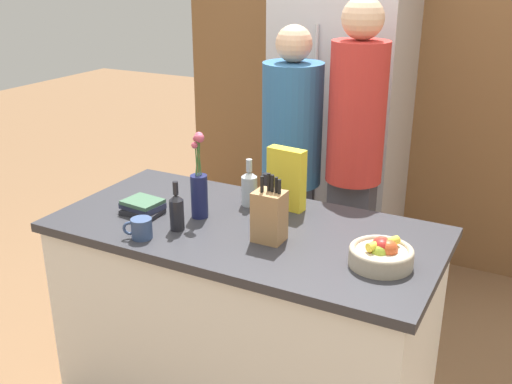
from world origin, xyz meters
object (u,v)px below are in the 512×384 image
refrigerator (341,123)px  coffee_mug (141,228)px  bottle_vinegar (266,202)px  person_at_sink (291,159)px  flower_vase (199,188)px  bottle_wine (177,211)px  cereal_box (286,179)px  knife_block (269,215)px  book_stack (143,207)px  bottle_oil (249,187)px  fruit_bowl (381,253)px  person_in_blue (355,150)px

refrigerator → coffee_mug: refrigerator is taller
refrigerator → coffee_mug: (-0.19, -1.82, -0.05)m
bottle_vinegar → person_at_sink: 0.74m
refrigerator → flower_vase: 1.52m
flower_vase → person_at_sink: person_at_sink is taller
bottle_vinegar → bottle_wine: 0.39m
cereal_box → coffee_mug: bearing=-124.5°
bottle_wine → person_at_sink: size_ratio=0.13×
cereal_box → bottle_vinegar: (-0.02, -0.17, -0.06)m
knife_block → flower_vase: bearing=169.1°
knife_block → refrigerator: bearing=100.0°
book_stack → bottle_oil: bearing=39.7°
knife_block → person_at_sink: size_ratio=0.17×
fruit_bowl → flower_vase: (-0.85, 0.07, 0.09)m
coffee_mug → bottle_oil: bottle_oil is taller
cereal_box → book_stack: cereal_box is taller
refrigerator → bottle_vinegar: size_ratio=8.97×
flower_vase → bottle_wine: flower_vase is taller
fruit_bowl → person_at_sink: person_at_sink is taller
cereal_box → person_at_sink: 0.60m
cereal_box → coffee_mug: size_ratio=2.53×
fruit_bowl → bottle_wine: size_ratio=1.11×
coffee_mug → book_stack: 0.26m
bottle_vinegar → flower_vase: bearing=-160.6°
bottle_oil → person_at_sink: 0.59m
bottle_vinegar → coffee_mug: bearing=-133.2°
cereal_box → refrigerator: bearing=98.9°
book_stack → person_in_blue: size_ratio=0.11×
fruit_bowl → knife_block: bearing=-179.5°
refrigerator → bottle_wine: 1.68m
coffee_mug → bottle_wine: bearing=59.0°
fruit_bowl → book_stack: 1.10m
bottle_wine → coffee_mug: bearing=-121.0°
book_stack → bottle_wine: size_ratio=0.90×
bottle_oil → coffee_mug: bearing=-112.9°
flower_vase → cereal_box: bearing=42.2°
coffee_mug → knife_block: bearing=25.4°
flower_vase → bottle_oil: 0.26m
bottle_vinegar → book_stack: bearing=-160.7°
refrigerator → fruit_bowl: 1.75m
cereal_box → bottle_oil: bearing=-165.7°
fruit_bowl → bottle_wine: 0.86m
knife_block → person_at_sink: 0.94m
person_in_blue → refrigerator: bearing=115.4°
flower_vase → coffee_mug: size_ratio=3.44×
bottle_oil → fruit_bowl: bearing=-22.3°
knife_block → person_at_sink: bearing=109.0°
cereal_box → person_in_blue: size_ratio=0.16×
fruit_bowl → flower_vase: size_ratio=0.62×
fruit_bowl → bottle_wine: bottle_wine is taller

